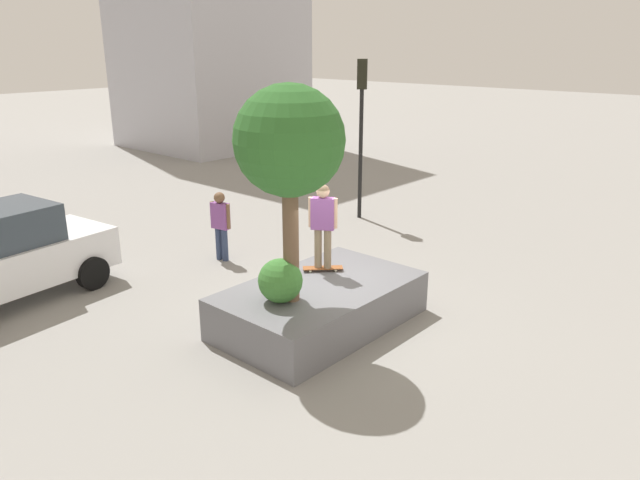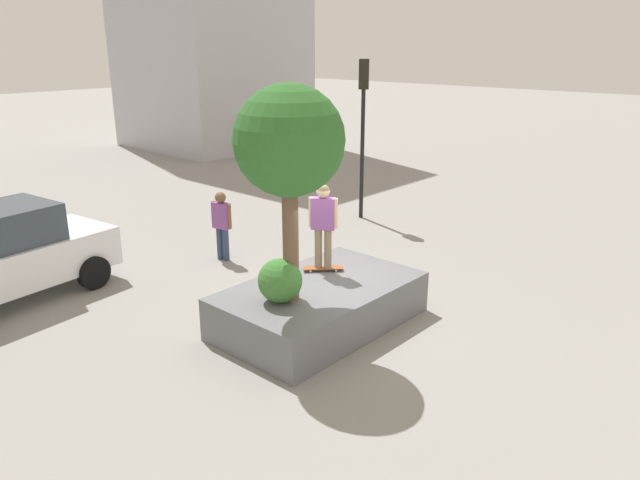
% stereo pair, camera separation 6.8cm
% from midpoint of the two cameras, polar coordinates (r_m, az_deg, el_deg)
% --- Properties ---
extents(ground_plane, '(120.00, 120.00, 0.00)m').
position_cam_midpoint_polar(ground_plane, '(12.16, 0.21, -7.11)').
color(ground_plane, gray).
extents(planter_ledge, '(3.90, 2.36, 0.82)m').
position_cam_midpoint_polar(planter_ledge, '(11.60, -0.17, -6.16)').
color(planter_ledge, slate).
rests_on(planter_ledge, ground).
extents(plaza_tree, '(1.87, 1.87, 3.78)m').
position_cam_midpoint_polar(plaza_tree, '(10.04, -3.12, 9.11)').
color(plaza_tree, brown).
rests_on(plaza_tree, planter_ledge).
extents(boxwood_shrub, '(0.79, 0.79, 0.79)m').
position_cam_midpoint_polar(boxwood_shrub, '(10.62, -3.96, -3.86)').
color(boxwood_shrub, '#3D7A33').
rests_on(boxwood_shrub, planter_ledge).
extents(skateboard, '(0.72, 0.71, 0.07)m').
position_cam_midpoint_polar(skateboard, '(12.11, 0.11, -2.67)').
color(skateboard, brown).
rests_on(skateboard, planter_ledge).
extents(skateboarder, '(0.40, 0.51, 1.70)m').
position_cam_midpoint_polar(skateboarder, '(11.79, 0.11, 1.86)').
color(skateboarder, '#847056').
rests_on(skateboarder, skateboard).
extents(police_car, '(4.52, 2.43, 2.02)m').
position_cam_midpoint_polar(police_car, '(14.06, -28.07, -1.28)').
color(police_car, white).
rests_on(police_car, ground).
extents(traffic_light_corner, '(0.37, 0.37, 4.74)m').
position_cam_midpoint_polar(traffic_light_corner, '(18.20, 3.83, 11.95)').
color(traffic_light_corner, black).
rests_on(traffic_light_corner, ground).
extents(bystander_watching, '(0.28, 0.58, 1.74)m').
position_cam_midpoint_polar(bystander_watching, '(15.01, -9.51, 1.75)').
color(bystander_watching, navy).
rests_on(bystander_watching, ground).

